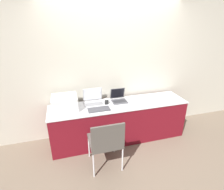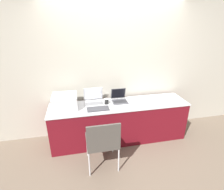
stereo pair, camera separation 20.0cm
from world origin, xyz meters
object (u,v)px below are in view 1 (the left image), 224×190
(laptop_right, at_px, (119,98))
(chair, at_px, (106,140))
(external_keyboard, at_px, (99,109))
(coffee_cup, at_px, (107,101))
(printer, at_px, (65,103))
(laptop_left, at_px, (94,100))

(laptop_right, height_order, chair, laptop_right)
(laptop_right, xyz_separation_m, external_keyboard, (-0.44, -0.25, -0.04))
(external_keyboard, bearing_deg, coffee_cup, 46.05)
(printer, height_order, laptop_right, printer)
(printer, xyz_separation_m, laptop_left, (0.51, 0.10, -0.07))
(laptop_right, relative_size, chair, 0.33)
(printer, xyz_separation_m, chair, (0.54, -0.71, -0.37))
(laptop_right, height_order, coffee_cup, laptop_right)
(external_keyboard, distance_m, coffee_cup, 0.27)
(printer, relative_size, laptop_right, 1.48)
(chair, bearing_deg, laptop_left, 91.66)
(printer, relative_size, coffee_cup, 4.01)
(laptop_right, bearing_deg, coffee_cup, -165.75)
(laptop_left, distance_m, external_keyboard, 0.29)
(laptop_right, distance_m, chair, 0.96)
(laptop_left, xyz_separation_m, external_keyboard, (0.04, -0.28, -0.05))
(coffee_cup, height_order, chair, chair)
(printer, bearing_deg, coffee_cup, 1.00)
(printer, height_order, chair, printer)
(laptop_right, height_order, external_keyboard, laptop_right)
(external_keyboard, distance_m, chair, 0.59)
(coffee_cup, bearing_deg, laptop_right, 14.25)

